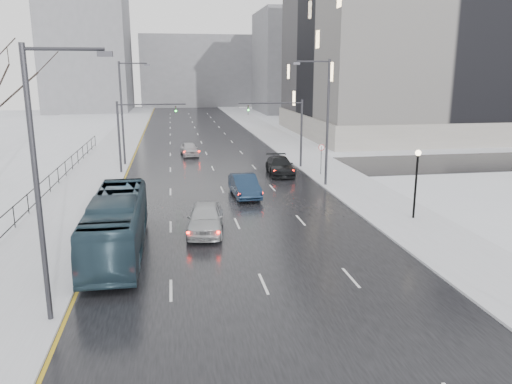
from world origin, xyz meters
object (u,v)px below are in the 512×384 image
sedan_center_near (206,218)px  sedan_right_near (245,186)px  sedan_right_far (280,166)px  bus (117,224)px  no_uturn_sign (321,150)px  lamppost_r_mid (417,174)px  mast_signal_right (290,125)px  mast_signal_left (131,128)px  streetlight_l_far (124,108)px  streetlight_r_mid (325,117)px  sedan_center_far (189,149)px  streetlight_l_near (43,174)px

sedan_center_near → sedan_right_near: 8.73m
sedan_right_near → sedan_right_far: bearing=57.4°
bus → sedan_center_near: size_ratio=2.17×
no_uturn_sign → sedan_center_near: bearing=-127.9°
sedan_right_near → lamppost_r_mid: bearing=-41.5°
mast_signal_right → mast_signal_left: size_ratio=1.00×
streetlight_l_far → bus: 25.28m
lamppost_r_mid → bus: lamppost_r_mid is taller
lamppost_r_mid → mast_signal_left: bearing=135.5°
streetlight_r_mid → mast_signal_right: size_ratio=1.54×
mast_signal_right → sedan_right_near: size_ratio=1.33×
mast_signal_left → sedan_center_far: (5.41, 8.87, -3.33)m
mast_signal_right → sedan_right_near: mast_signal_right is taller
streetlight_l_near → sedan_right_near: size_ratio=2.04×
streetlight_l_far → streetlight_l_near: bearing=-90.0°
mast_signal_right → no_uturn_sign: (1.87, -4.00, -1.81)m
sedan_right_far → sedan_center_near: bearing=-113.0°
streetlight_l_near → streetlight_r_mid: bearing=50.8°
streetlight_r_mid → mast_signal_left: 17.50m
streetlight_r_mid → no_uturn_sign: 5.30m
no_uturn_sign → sedan_center_near: (-11.19, -14.36, -1.42)m
sedan_center_far → sedan_center_near: bearing=-95.3°
mast_signal_right → streetlight_r_mid: bearing=-84.0°
streetlight_l_far → sedan_right_near: (9.60, -14.34, -4.77)m
bus → sedan_center_far: bearing=80.9°
streetlight_r_mid → bus: streetlight_r_mid is taller
streetlight_l_far → no_uturn_sign: size_ratio=3.70×
mast_signal_left → sedan_right_near: (8.76, -10.34, -3.26)m
lamppost_r_mid → sedan_center_near: lamppost_r_mid is taller
streetlight_r_mid → sedan_center_near: streetlight_r_mid is taller
mast_signal_left → sedan_center_near: mast_signal_left is taller
sedan_right_far → mast_signal_left: bearing=171.2°
mast_signal_right → sedan_right_near: bearing=-119.7°
sedan_right_far → sedan_center_far: bearing=126.6°
no_uturn_sign → sedan_center_near: 18.26m
lamppost_r_mid → mast_signal_right: mast_signal_right is taller
mast_signal_right → mast_signal_left: 14.65m
lamppost_r_mid → sedan_center_near: bearing=-178.4°
no_uturn_sign → sedan_right_near: no_uturn_sign is taller
sedan_right_near → no_uturn_sign: bearing=36.4°
mast_signal_right → sedan_center_far: 13.24m
sedan_right_near → sedan_center_far: sedan_right_near is taller
streetlight_l_far → no_uturn_sign: 19.41m
mast_signal_left → sedan_right_near: bearing=-49.7°
sedan_center_near → sedan_right_far: 17.35m
streetlight_l_far → sedan_right_far: (13.91, -6.84, -4.80)m
streetlight_l_near → sedan_right_far: bearing=61.1°
sedan_right_far → streetlight_l_far: bearing=157.3°
streetlight_l_far → mast_signal_left: bearing=-78.1°
sedan_center_far → lamppost_r_mid: bearing=-69.5°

